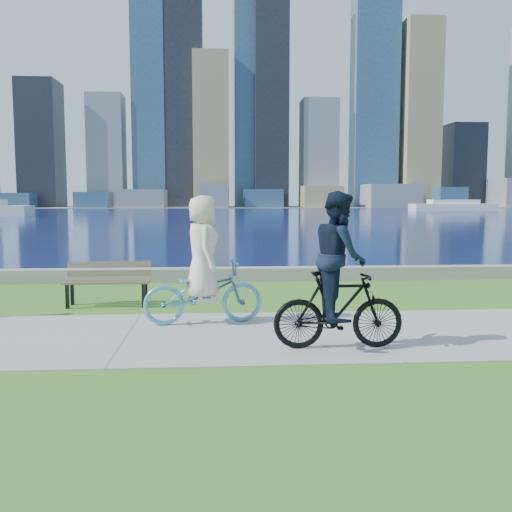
{
  "coord_description": "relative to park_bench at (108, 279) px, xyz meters",
  "views": [
    {
      "loc": [
        1.46,
        -9.08,
        2.23
      ],
      "look_at": [
        2.24,
        1.96,
        1.1
      ],
      "focal_mm": 40.0,
      "sensor_mm": 36.0,
      "label": 1
    }
  ],
  "objects": [
    {
      "name": "seawall",
      "position": [
        0.78,
        3.4,
        -0.38
      ],
      "size": [
        90.0,
        0.5,
        0.35
      ],
      "primitive_type": "cube",
      "color": "gray",
      "rests_on": "ground"
    },
    {
      "name": "ferry_far",
      "position": [
        43.18,
        84.34,
        0.26
      ],
      "size": [
        14.45,
        4.13,
        1.96
      ],
      "color": "silver",
      "rests_on": "ground"
    },
    {
      "name": "cyclist_woman",
      "position": [
        2.01,
        -1.93,
        0.31
      ],
      "size": [
        1.02,
        2.18,
        2.26
      ],
      "rotation": [
        0.0,
        0.0,
        1.72
      ],
      "color": "#539ACB",
      "rests_on": "ground"
    },
    {
      "name": "city_skyline",
      "position": [
        9.18,
        126.19,
        21.83
      ],
      "size": [
        177.77,
        23.05,
        76.0
      ],
      "color": "slate",
      "rests_on": "ground"
    },
    {
      "name": "concrete_path",
      "position": [
        0.78,
        -2.8,
        -0.54
      ],
      "size": [
        80.0,
        3.5,
        0.02
      ],
      "primitive_type": "cube",
      "color": "gray",
      "rests_on": "ground"
    },
    {
      "name": "far_shore",
      "position": [
        0.78,
        127.2,
        -0.49
      ],
      "size": [
        320.0,
        30.0,
        0.12
      ],
      "primitive_type": "cube",
      "color": "gray",
      "rests_on": "ground"
    },
    {
      "name": "park_bench",
      "position": [
        0.0,
        0.0,
        0.0
      ],
      "size": [
        1.75,
        0.61,
        0.9
      ],
      "rotation": [
        0.0,
        0.0,
        -0.01
      ],
      "color": "black",
      "rests_on": "ground"
    },
    {
      "name": "ground",
      "position": [
        0.78,
        -2.8,
        -0.55
      ],
      "size": [
        320.0,
        320.0,
        0.0
      ],
      "primitive_type": "plane",
      "color": "#36671B",
      "rests_on": "ground"
    },
    {
      "name": "bay_water",
      "position": [
        0.78,
        69.2,
        -0.55
      ],
      "size": [
        320.0,
        131.0,
        0.01
      ],
      "primitive_type": "cube",
      "color": "#0C164C",
      "rests_on": "ground"
    },
    {
      "name": "cyclist_man",
      "position": [
        4.03,
        -3.75,
        0.44
      ],
      "size": [
        0.71,
        1.92,
        2.31
      ],
      "rotation": [
        0.0,
        0.0,
        1.56
      ],
      "color": "black",
      "rests_on": "ground"
    }
  ]
}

